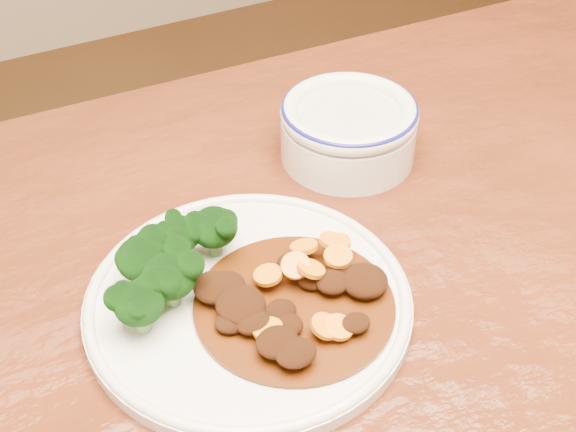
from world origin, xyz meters
name	(u,v)px	position (x,y,z in m)	size (l,w,h in m)	color
dining_table	(379,408)	(0.00, 0.00, 0.67)	(1.52, 0.94, 0.75)	#5B2410
dinner_plate	(248,301)	(-0.08, 0.09, 0.76)	(0.27, 0.27, 0.02)	white
broccoli_florets	(169,261)	(-0.13, 0.13, 0.79)	(0.12, 0.10, 0.05)	#649C51
mince_stew	(285,301)	(-0.06, 0.06, 0.77)	(0.16, 0.16, 0.03)	#4C2108
dip_bowl	(349,128)	(0.10, 0.23, 0.78)	(0.14, 0.14, 0.06)	silver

